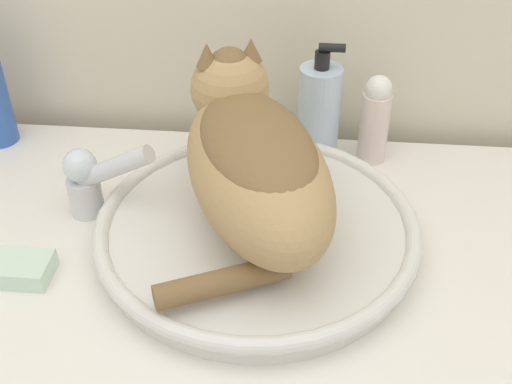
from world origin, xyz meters
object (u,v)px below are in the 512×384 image
object	(u,v)px
cat	(253,156)
faucet	(91,178)
deodorant_stick	(375,119)
soap_bar	(20,269)
soap_pump_bottle	(319,112)

from	to	relation	value
cat	faucet	distance (m)	0.22
cat	deodorant_stick	distance (m)	0.26
faucet	soap_bar	bearing A→B (deg)	-102.95
deodorant_stick	soap_bar	xyz separation A→B (m)	(-0.43, -0.29, -0.06)
deodorant_stick	soap_bar	size ratio (longest dim) A/B	1.86
deodorant_stick	soap_pump_bottle	distance (m)	0.08
faucet	soap_pump_bottle	world-z (taller)	soap_pump_bottle
soap_pump_bottle	soap_bar	bearing A→B (deg)	-139.55
cat	deodorant_stick	bearing A→B (deg)	-60.12
soap_pump_bottle	soap_bar	distance (m)	0.46
cat	soap_bar	size ratio (longest dim) A/B	4.80
deodorant_stick	cat	bearing A→B (deg)	-129.08
soap_pump_bottle	soap_bar	xyz separation A→B (m)	(-0.35, -0.29, -0.06)
faucet	soap_bar	world-z (taller)	faucet
cat	soap_pump_bottle	bearing A→B (deg)	-42.62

